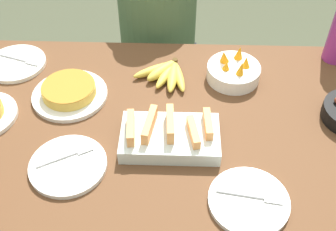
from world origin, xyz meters
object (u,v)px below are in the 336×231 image
at_px(banana_bunch, 167,73).
at_px(fruit_bowl_citrus, 233,71).
at_px(melon_tray, 169,136).
at_px(frittata_plate_center, 69,92).
at_px(person_figure, 158,58).
at_px(empty_plate_mid_edge, 68,165).
at_px(empty_plate_far_right, 16,63).
at_px(empty_plate_far_left, 249,201).

height_order(banana_bunch, fruit_bowl_citrus, fruit_bowl_citrus).
distance_m(melon_tray, frittata_plate_center, 0.41).
height_order(melon_tray, person_figure, person_figure).
bearing_deg(person_figure, banana_bunch, -82.56).
relative_size(melon_tray, person_figure, 0.25).
bearing_deg(empty_plate_mid_edge, frittata_plate_center, 100.20).
bearing_deg(fruit_bowl_citrus, frittata_plate_center, -168.22).
xyz_separation_m(melon_tray, empty_plate_mid_edge, (-0.30, -0.11, -0.02)).
bearing_deg(empty_plate_far_right, empty_plate_mid_edge, -58.29).
bearing_deg(melon_tray, person_figure, 95.73).
xyz_separation_m(banana_bunch, person_figure, (-0.06, 0.44, -0.27)).
bearing_deg(empty_plate_far_right, frittata_plate_center, -35.26).
xyz_separation_m(melon_tray, empty_plate_far_left, (0.23, -0.22, -0.02)).
bearing_deg(melon_tray, empty_plate_far_right, 147.93).
distance_m(empty_plate_mid_edge, fruit_bowl_citrus, 0.68).
bearing_deg(frittata_plate_center, melon_tray, -29.77).
relative_size(melon_tray, empty_plate_far_right, 1.37).
distance_m(fruit_bowl_citrus, person_figure, 0.60).
bearing_deg(empty_plate_mid_edge, fruit_bowl_citrus, 39.42).
height_order(empty_plate_far_right, fruit_bowl_citrus, fruit_bowl_citrus).
bearing_deg(banana_bunch, empty_plate_far_left, -65.35).
height_order(frittata_plate_center, empty_plate_far_left, frittata_plate_center).
distance_m(frittata_plate_center, empty_plate_mid_edge, 0.32).
xyz_separation_m(banana_bunch, melon_tray, (0.02, -0.33, 0.01)).
xyz_separation_m(empty_plate_far_right, empty_plate_mid_edge, (0.30, -0.48, -0.00)).
relative_size(banana_bunch, empty_plate_far_right, 0.92).
relative_size(fruit_bowl_citrus, person_figure, 0.16).
bearing_deg(fruit_bowl_citrus, empty_plate_mid_edge, -140.58).
height_order(banana_bunch, empty_plate_far_right, banana_bunch).
xyz_separation_m(melon_tray, person_figure, (-0.08, 0.77, -0.28)).
bearing_deg(empty_plate_far_left, empty_plate_far_right, 144.48).
bearing_deg(empty_plate_far_left, empty_plate_mid_edge, 168.39).
distance_m(empty_plate_mid_edge, person_figure, 0.94).
relative_size(frittata_plate_center, empty_plate_far_left, 1.15).
xyz_separation_m(empty_plate_far_left, empty_plate_far_right, (-0.83, 0.59, 0.00)).
bearing_deg(melon_tray, banana_bunch, 93.42).
relative_size(melon_tray, frittata_plate_center, 1.17).
xyz_separation_m(banana_bunch, empty_plate_far_right, (-0.58, 0.05, -0.01)).
distance_m(empty_plate_far_left, empty_plate_far_right, 1.02).
distance_m(banana_bunch, empty_plate_far_right, 0.58).
bearing_deg(person_figure, empty_plate_far_left, -72.68).
distance_m(empty_plate_far_right, person_figure, 0.70).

